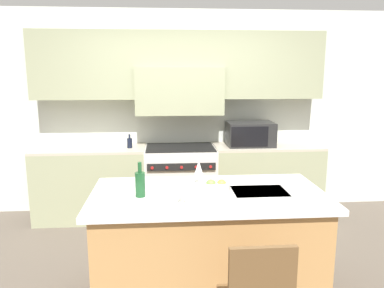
{
  "coord_description": "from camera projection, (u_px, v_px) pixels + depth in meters",
  "views": [
    {
      "loc": [
        -0.21,
        -3.13,
        1.9
      ],
      "look_at": [
        0.07,
        0.54,
        1.18
      ],
      "focal_mm": 35.0,
      "sensor_mm": 36.0,
      "label": 1
    }
  ],
  "objects": [
    {
      "name": "range_stove",
      "position": [
        180.0,
        182.0,
        4.93
      ],
      "size": [
        0.91,
        0.7,
        0.94
      ],
      "color": "beige",
      "rests_on": "ground_plane"
    },
    {
      "name": "oil_bottle_on_counter",
      "position": [
        130.0,
        143.0,
        4.75
      ],
      "size": [
        0.06,
        0.06,
        0.18
      ],
      "color": "black",
      "rests_on": "back_counter"
    },
    {
      "name": "wine_glass_near",
      "position": [
        182.0,
        186.0,
        2.74
      ],
      "size": [
        0.07,
        0.07,
        0.21
      ],
      "color": "white",
      "rests_on": "kitchen_island"
    },
    {
      "name": "wine_bottle",
      "position": [
        140.0,
        184.0,
        2.92
      ],
      "size": [
        0.08,
        0.08,
        0.28
      ],
      "color": "#194723",
      "rests_on": "kitchen_island"
    },
    {
      "name": "wine_glass_far",
      "position": [
        199.0,
        168.0,
        3.24
      ],
      "size": [
        0.07,
        0.07,
        0.21
      ],
      "color": "white",
      "rests_on": "kitchen_island"
    },
    {
      "name": "back_cabinetry",
      "position": [
        179.0,
        94.0,
        4.97
      ],
      "size": [
        10.0,
        0.46,
        2.7
      ],
      "color": "silver",
      "rests_on": "ground_plane"
    },
    {
      "name": "microwave",
      "position": [
        250.0,
        134.0,
        4.89
      ],
      "size": [
        0.6,
        0.44,
        0.31
      ],
      "color": "black",
      "rests_on": "back_counter"
    },
    {
      "name": "ground_plane",
      "position": [
        189.0,
        281.0,
        3.44
      ],
      "size": [
        10.0,
        10.0,
        0.0
      ],
      "primitive_type": "plane",
      "color": "brown"
    },
    {
      "name": "back_counter",
      "position": [
        180.0,
        181.0,
        4.95
      ],
      "size": [
        3.7,
        0.62,
        0.94
      ],
      "color": "gray",
      "rests_on": "ground_plane"
    },
    {
      "name": "fruit_bowl",
      "position": [
        216.0,
        186.0,
        3.09
      ],
      "size": [
        0.23,
        0.23,
        0.09
      ],
      "color": "silver",
      "rests_on": "kitchen_island"
    },
    {
      "name": "kitchen_island",
      "position": [
        208.0,
        245.0,
        3.13
      ],
      "size": [
        1.9,
        0.97,
        0.93
      ],
      "color": "#B7844C",
      "rests_on": "ground_plane"
    }
  ]
}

